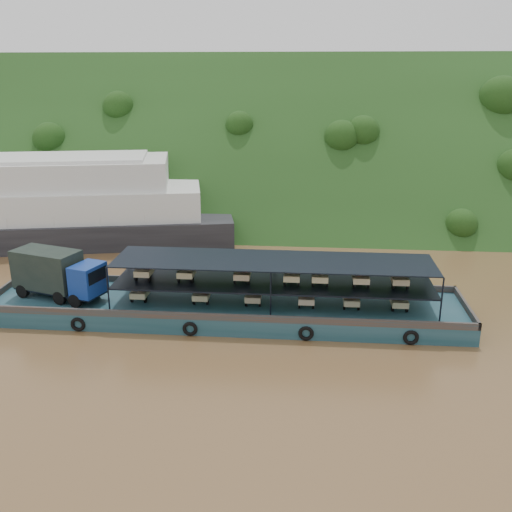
{
  "coord_description": "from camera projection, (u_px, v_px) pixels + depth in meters",
  "views": [
    {
      "loc": [
        1.94,
        -40.79,
        17.58
      ],
      "look_at": [
        -2.0,
        3.0,
        3.2
      ],
      "focal_mm": 40.0,
      "sensor_mm": 36.0,
      "label": 1
    }
  ],
  "objects": [
    {
      "name": "ground",
      "position": [
        278.0,
        308.0,
        44.25
      ],
      "size": [
        160.0,
        160.0,
        0.0
      ],
      "primitive_type": "plane",
      "color": "brown",
      "rests_on": "ground"
    },
    {
      "name": "hillside",
      "position": [
        292.0,
        204.0,
        78.33
      ],
      "size": [
        140.0,
        39.6,
        39.6
      ],
      "primitive_type": "cube",
      "rotation": [
        0.79,
        0.0,
        0.0
      ],
      "color": "#1A3613",
      "rests_on": "ground"
    },
    {
      "name": "passenger_ferry",
      "position": [
        20.0,
        205.0,
        60.39
      ],
      "size": [
        46.05,
        20.17,
        9.05
      ],
      "rotation": [
        0.0,
        0.0,
        0.21
      ],
      "color": "black",
      "rests_on": "ground"
    },
    {
      "name": "cargo_barge",
      "position": [
        209.0,
        301.0,
        42.42
      ],
      "size": [
        35.0,
        7.18,
        4.8
      ],
      "color": "#123841",
      "rests_on": "ground"
    }
  ]
}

